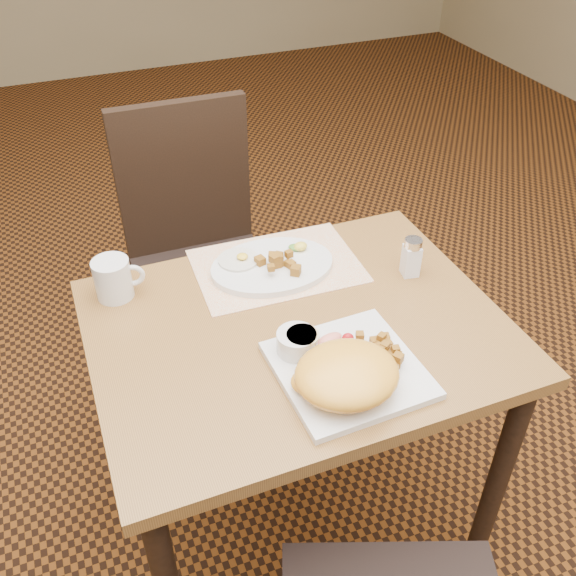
{
  "coord_description": "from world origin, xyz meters",
  "views": [
    {
      "loc": [
        -0.41,
        -0.98,
        1.68
      ],
      "look_at": [
        -0.0,
        0.05,
        0.82
      ],
      "focal_mm": 40.0,
      "sensor_mm": 36.0,
      "label": 1
    }
  ],
  "objects_px": {
    "plate_square": "(348,370)",
    "plate_oval": "(272,266)",
    "salt_shaker": "(411,257)",
    "chair_far": "(198,245)",
    "coffee_mug": "(114,279)",
    "table": "(298,361)"
  },
  "relations": [
    {
      "from": "plate_square",
      "to": "plate_oval",
      "type": "relative_size",
      "value": 0.92
    },
    {
      "from": "plate_oval",
      "to": "salt_shaker",
      "type": "distance_m",
      "value": 0.34
    },
    {
      "from": "chair_far",
      "to": "plate_square",
      "type": "xyz_separation_m",
      "value": [
        0.09,
        -0.87,
        0.22
      ]
    },
    {
      "from": "chair_far",
      "to": "coffee_mug",
      "type": "xyz_separation_m",
      "value": [
        -0.3,
        -0.45,
        0.26
      ]
    },
    {
      "from": "plate_oval",
      "to": "coffee_mug",
      "type": "xyz_separation_m",
      "value": [
        -0.37,
        0.04,
        0.04
      ]
    },
    {
      "from": "chair_far",
      "to": "salt_shaker",
      "type": "xyz_separation_m",
      "value": [
        0.38,
        -0.63,
        0.26
      ]
    },
    {
      "from": "chair_far",
      "to": "plate_oval",
      "type": "bearing_deg",
      "value": 99.63
    },
    {
      "from": "plate_square",
      "to": "plate_oval",
      "type": "xyz_separation_m",
      "value": [
        -0.02,
        0.39,
        0.0
      ]
    },
    {
      "from": "coffee_mug",
      "to": "plate_square",
      "type": "bearing_deg",
      "value": -47.48
    },
    {
      "from": "chair_far",
      "to": "coffee_mug",
      "type": "relative_size",
      "value": 8.36
    },
    {
      "from": "plate_square",
      "to": "coffee_mug",
      "type": "relative_size",
      "value": 2.41
    },
    {
      "from": "coffee_mug",
      "to": "table",
      "type": "bearing_deg",
      "value": -35.82
    },
    {
      "from": "chair_far",
      "to": "plate_oval",
      "type": "height_order",
      "value": "chair_far"
    },
    {
      "from": "chair_far",
      "to": "plate_square",
      "type": "relative_size",
      "value": 3.46
    },
    {
      "from": "chair_far",
      "to": "coffee_mug",
      "type": "height_order",
      "value": "chair_far"
    },
    {
      "from": "table",
      "to": "plate_square",
      "type": "relative_size",
      "value": 3.21
    },
    {
      "from": "plate_oval",
      "to": "salt_shaker",
      "type": "relative_size",
      "value": 3.05
    },
    {
      "from": "plate_square",
      "to": "salt_shaker",
      "type": "xyz_separation_m",
      "value": [
        0.29,
        0.25,
        0.04
      ]
    },
    {
      "from": "plate_square",
      "to": "plate_oval",
      "type": "height_order",
      "value": "plate_oval"
    },
    {
      "from": "salt_shaker",
      "to": "chair_far",
      "type": "bearing_deg",
      "value": 121.33
    },
    {
      "from": "table",
      "to": "plate_square",
      "type": "bearing_deg",
      "value": -77.42
    },
    {
      "from": "table",
      "to": "plate_oval",
      "type": "height_order",
      "value": "plate_oval"
    }
  ]
}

